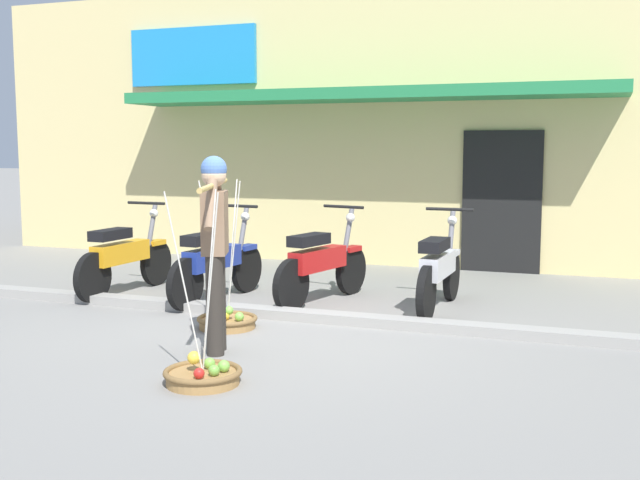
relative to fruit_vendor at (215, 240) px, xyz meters
The scene contains 10 objects.
ground_plane 1.23m from the fruit_vendor, 79.63° to the left, with size 90.00×90.00×0.00m, color gray.
sidewalk_curb 1.71m from the fruit_vendor, 84.68° to the left, with size 20.00×0.24×0.10m, color gray.
fruit_vendor is the anchor object (origin of this frame).
fruit_basket_left_side 1.28m from the fruit_vendor, 68.61° to the right, with size 0.59×0.59×1.45m.
fruit_basket_right_side 1.27m from the fruit_vendor, 111.15° to the left, with size 0.59×0.59×1.45m.
motorcycle_nearest_shop 3.10m from the fruit_vendor, 138.93° to the left, with size 0.54×1.82×1.09m.
motorcycle_second_in_row 2.30m from the fruit_vendor, 117.87° to the left, with size 0.54×1.82×1.09m.
motorcycle_third_in_row 2.37m from the fruit_vendor, 87.08° to the left, with size 0.62×1.79×1.09m.
motorcycle_end_of_row 2.82m from the fruit_vendor, 58.16° to the left, with size 0.54×1.82×1.09m.
storefront_building 7.84m from the fruit_vendor, 91.48° to the left, with size 13.00×6.00×4.20m.
Camera 1 is at (2.96, -6.53, 1.77)m, focal length 43.32 mm.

